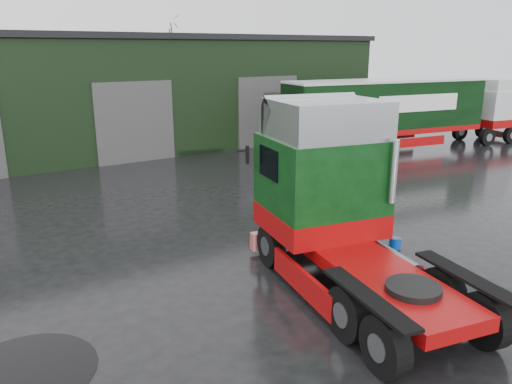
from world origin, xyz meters
TOP-DOWN VIEW (x-y plane):
  - ground at (0.00, 0.00)m, footprint 100.00×100.00m
  - warehouse at (2.00, 20.00)m, footprint 32.40×12.40m
  - hero_tractor at (1.17, -2.75)m, footprint 4.34×7.58m
  - lorry_right at (14.43, 9.00)m, footprint 15.35×5.01m
  - wash_bucket at (4.18, -1.09)m, footprint 0.38×0.38m
  - tree_back_b at (10.00, 30.00)m, footprint 4.40×4.40m
  - puddle_0 at (-5.81, -1.47)m, footprint 2.59×2.59m
  - puddle_1 at (5.92, 5.48)m, footprint 2.63×2.63m
  - puddle_3 at (3.44, -4.26)m, footprint 2.09×2.09m

SIDE VIEW (x-z plane):
  - ground at x=0.00m, z-range 0.00..0.00m
  - puddle_0 at x=-5.81m, z-range 0.00..0.01m
  - puddle_1 at x=5.92m, z-range 0.00..0.01m
  - puddle_3 at x=3.44m, z-range 0.00..0.01m
  - wash_bucket at x=4.18m, z-range 0.00..0.31m
  - lorry_right at x=14.43m, z-range 0.00..3.97m
  - hero_tractor at x=1.17m, z-range 0.00..4.43m
  - warehouse at x=2.00m, z-range 0.01..6.31m
  - tree_back_b at x=10.00m, z-range 0.00..7.50m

